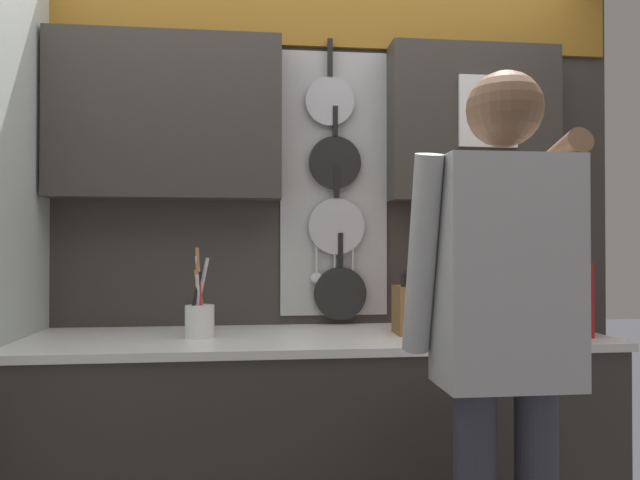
# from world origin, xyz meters

# --- Properties ---
(base_cabinet_counter) EXTENTS (2.22, 0.65, 0.91)m
(base_cabinet_counter) POSITION_xyz_m (0.00, -0.00, 0.45)
(base_cabinet_counter) COLOR #38332D
(base_cabinet_counter) RESTS_ON ground_plane
(back_wall_unit) EXTENTS (2.79, 0.22, 2.48)m
(back_wall_unit) POSITION_xyz_m (-0.01, 0.29, 1.50)
(back_wall_unit) COLOR #38332D
(back_wall_unit) RESTS_ON ground_plane
(microwave) EXTENTS (0.47, 0.37, 0.28)m
(microwave) POSITION_xyz_m (0.79, -0.02, 1.05)
(microwave) COLOR red
(microwave) RESTS_ON base_cabinet_counter
(knife_block) EXTENTS (0.11, 0.15, 0.27)m
(knife_block) POSITION_xyz_m (0.36, -0.02, 1.01)
(knife_block) COLOR brown
(knife_block) RESTS_ON base_cabinet_counter
(utensil_crock) EXTENTS (0.11, 0.11, 0.34)m
(utensil_crock) POSITION_xyz_m (-0.45, -0.02, 0.99)
(utensil_crock) COLOR white
(utensil_crock) RESTS_ON base_cabinet_counter
(person) EXTENTS (0.54, 0.67, 1.75)m
(person) POSITION_xyz_m (0.46, -0.66, 1.05)
(person) COLOR #383842
(person) RESTS_ON ground_plane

